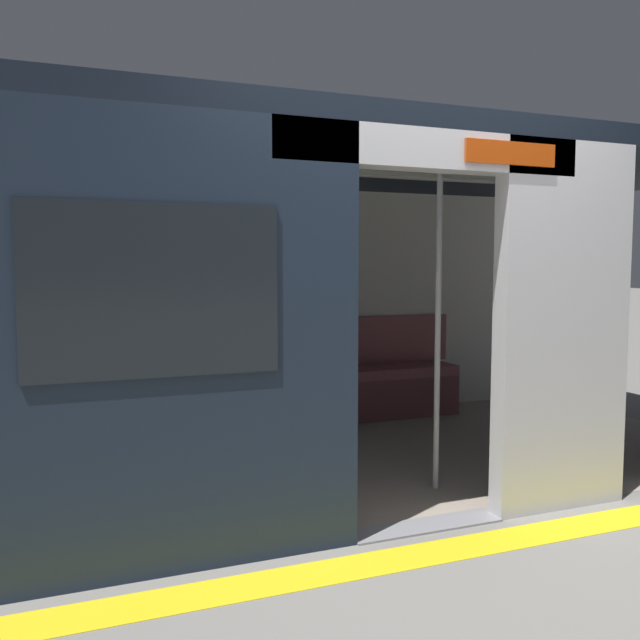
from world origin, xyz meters
TOP-DOWN VIEW (x-y plane):
  - ground_plane at (0.00, 0.00)m, footprint 60.00×60.00m
  - platform_edge_strip at (0.00, 0.30)m, footprint 8.00×0.24m
  - train_car at (0.05, -1.26)m, footprint 6.40×2.88m
  - bench_seat at (0.00, -2.37)m, footprint 3.31×0.44m
  - person_seated at (0.22, -2.32)m, footprint 0.55×0.70m
  - handbag at (0.70, -2.41)m, footprint 0.26×0.15m
  - book at (-0.21, -2.43)m, footprint 0.21×0.26m
  - grab_pole_door at (0.37, -0.42)m, footprint 0.04×0.04m
  - grab_pole_far at (-0.37, -0.51)m, footprint 0.04×0.04m

SIDE VIEW (x-z plane):
  - ground_plane at x=0.00m, z-range 0.00..0.00m
  - platform_edge_strip at x=0.00m, z-range 0.00..0.01m
  - bench_seat at x=0.00m, z-range 0.12..0.59m
  - book at x=-0.21m, z-range 0.46..0.49m
  - handbag at x=0.70m, z-range 0.46..0.63m
  - person_seated at x=0.22m, z-range 0.09..1.28m
  - grab_pole_door at x=0.37m, z-range 0.00..2.07m
  - grab_pole_far at x=-0.37m, z-range 0.00..2.07m
  - train_car at x=0.05m, z-range 0.37..2.58m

